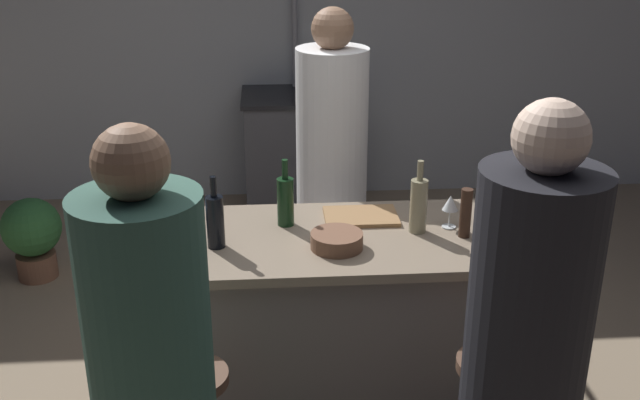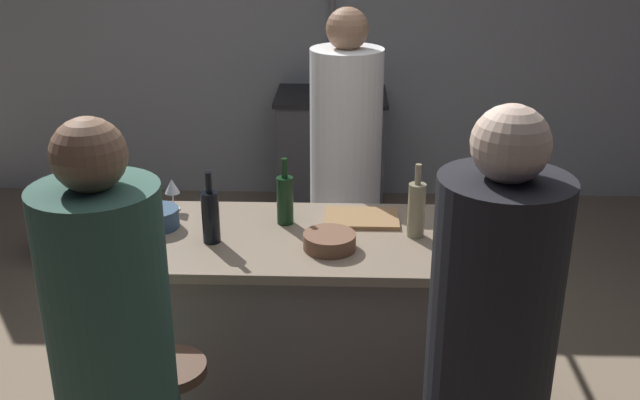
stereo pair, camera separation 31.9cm
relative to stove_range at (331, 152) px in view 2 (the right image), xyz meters
name	(u,v)px [view 2 (the right image)]	position (x,y,z in m)	size (l,w,h in m)	color
back_wall	(333,28)	(0.00, 0.40, 0.85)	(6.40, 0.16, 2.60)	#B2B7BC
kitchen_island	(319,328)	(0.00, -2.45, 0.01)	(1.80, 0.72, 0.90)	slate
stove_range	(331,152)	(0.00, 0.00, 0.00)	(0.80, 0.64, 0.89)	#47474C
chef	(345,188)	(0.11, -1.65, 0.35)	(0.36, 0.36, 1.73)	white
potted_plant	(64,221)	(-1.67, -0.99, -0.15)	(0.36, 0.36, 0.52)	brown
cutting_board	(362,218)	(0.18, -2.28, 0.46)	(0.32, 0.22, 0.02)	#997047
pepper_mill	(464,219)	(0.58, -2.50, 0.56)	(0.05, 0.05, 0.21)	#382319
wine_bottle_white	(416,209)	(0.40, -2.43, 0.58)	(0.07, 0.07, 0.31)	gray
wine_bottle_dark	(211,216)	(-0.43, -2.52, 0.57)	(0.07, 0.07, 0.30)	black
wine_bottle_red	(285,199)	(-0.15, -2.32, 0.57)	(0.07, 0.07, 0.29)	#143319
wine_glass_near_left_guest	(484,239)	(0.64, -2.69, 0.56)	(0.07, 0.07, 0.15)	silver
wine_glass_by_chef	(172,188)	(-0.66, -2.19, 0.56)	(0.07, 0.07, 0.15)	silver
wine_glass_near_right_guest	(450,210)	(0.54, -2.40, 0.56)	(0.07, 0.07, 0.15)	silver
mixing_bowl_blue	(157,218)	(-0.69, -2.38, 0.50)	(0.19, 0.19, 0.08)	#334C6B
mixing_bowl_wooden	(330,241)	(0.05, -2.57, 0.49)	(0.21, 0.21, 0.06)	brown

